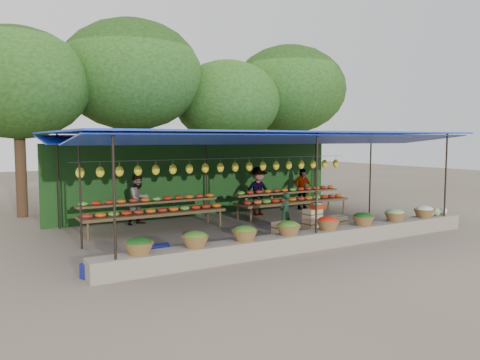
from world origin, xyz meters
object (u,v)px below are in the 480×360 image
weighing_scale (317,205)px  blue_crate_front (96,270)px  crate_counter (312,226)px  vendor_seated (285,212)px  blue_crate_back (159,251)px

weighing_scale → blue_crate_front: weighing_scale is taller
crate_counter → weighing_scale: (0.19, -0.00, 0.55)m
crate_counter → vendor_seated: (-0.13, 1.01, 0.25)m
crate_counter → blue_crate_front: bearing=-173.1°
blue_crate_back → blue_crate_front: bearing=-136.0°
vendor_seated → blue_crate_front: vendor_seated is taller
vendor_seated → blue_crate_back: bearing=-7.1°
weighing_scale → blue_crate_front: (-6.02, -0.70, -0.71)m
weighing_scale → vendor_seated: size_ratio=0.33×
crate_counter → vendor_seated: size_ratio=2.12×
crate_counter → blue_crate_back: size_ratio=5.19×
blue_crate_front → blue_crate_back: size_ratio=1.08×
vendor_seated → blue_crate_back: (-4.10, -0.85, -0.42)m
weighing_scale → vendor_seated: 1.10m
weighing_scale → blue_crate_front: bearing=-173.3°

